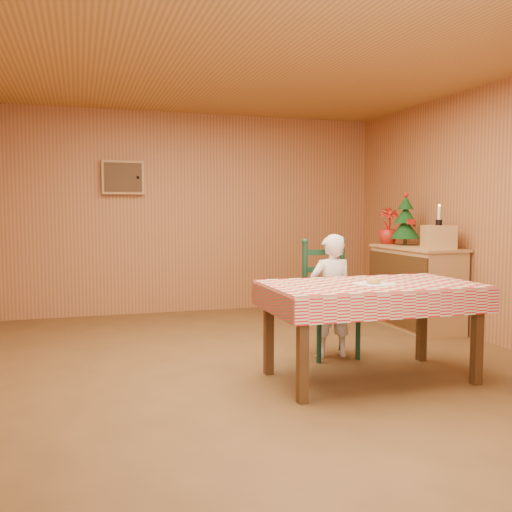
{
  "coord_description": "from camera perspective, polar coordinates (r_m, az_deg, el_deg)",
  "views": [
    {
      "loc": [
        -1.44,
        -4.44,
        1.34
      ],
      "look_at": [
        0.0,
        0.2,
        0.95
      ],
      "focal_mm": 40.0,
      "sensor_mm": 36.0,
      "label": 1
    }
  ],
  "objects": [
    {
      "name": "seated_child",
      "position": [
        5.24,
        7.51,
        -3.97
      ],
      "size": [
        0.41,
        0.27,
        1.12
      ],
      "primitive_type": "imported",
      "rotation": [
        0.0,
        0.0,
        3.14
      ],
      "color": "white",
      "rests_on": "ground"
    },
    {
      "name": "cabin_walls",
      "position": [
        5.2,
        -1.13,
        9.95
      ],
      "size": [
        5.1,
        6.05,
        2.65
      ],
      "color": "#A5683B",
      "rests_on": "ground"
    },
    {
      "name": "shelf_unit",
      "position": [
        6.75,
        15.65,
        -3.01
      ],
      "size": [
        0.54,
        1.24,
        0.93
      ],
      "color": "tan",
      "rests_on": "ground"
    },
    {
      "name": "candle_set",
      "position": [
        6.36,
        17.83,
        3.52
      ],
      "size": [
        0.07,
        0.07,
        0.22
      ],
      "color": "black",
      "rests_on": "crate"
    },
    {
      "name": "christmas_tree",
      "position": [
        6.91,
        14.72,
        3.38
      ],
      "size": [
        0.34,
        0.34,
        0.62
      ],
      "color": "#462B12",
      "rests_on": "shelf_unit"
    },
    {
      "name": "donut",
      "position": [
        4.52,
        11.69,
        -2.46
      ],
      "size": [
        0.15,
        0.15,
        0.04
      ],
      "primitive_type": "torus",
      "rotation": [
        0.0,
        0.0,
        0.42
      ],
      "color": "gold",
      "rests_on": "napkin"
    },
    {
      "name": "flower_arrangement",
      "position": [
        7.14,
        13.09,
        2.95
      ],
      "size": [
        0.28,
        0.28,
        0.44
      ],
      "primitive_type": "imported",
      "rotation": [
        0.0,
        0.0,
        -0.16
      ],
      "color": "#AD1A10",
      "rests_on": "shelf_unit"
    },
    {
      "name": "dining_table",
      "position": [
        4.58,
        11.36,
        -3.69
      ],
      "size": [
        1.66,
        0.96,
        0.77
      ],
      "color": "#462B12",
      "rests_on": "ground"
    },
    {
      "name": "ground",
      "position": [
        4.85,
        0.71,
        -11.43
      ],
      "size": [
        6.0,
        6.0,
        0.0
      ],
      "primitive_type": "plane",
      "color": "brown",
      "rests_on": "ground"
    },
    {
      "name": "napkin",
      "position": [
        4.53,
        11.68,
        -2.72
      ],
      "size": [
        0.33,
        0.33,
        0.0
      ],
      "primitive_type": "cube",
      "rotation": [
        0.0,
        0.0,
        0.34
      ],
      "color": "white",
      "rests_on": "dining_table"
    },
    {
      "name": "ladder_chair",
      "position": [
        5.31,
        7.25,
        -4.52
      ],
      "size": [
        0.44,
        0.4,
        1.08
      ],
      "color": "black",
      "rests_on": "ground"
    },
    {
      "name": "crate",
      "position": [
        6.37,
        17.78,
        1.81
      ],
      "size": [
        0.37,
        0.37,
        0.25
      ],
      "primitive_type": "cube",
      "rotation": [
        0.0,
        0.0,
        -0.27
      ],
      "color": "tan",
      "rests_on": "shelf_unit"
    }
  ]
}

